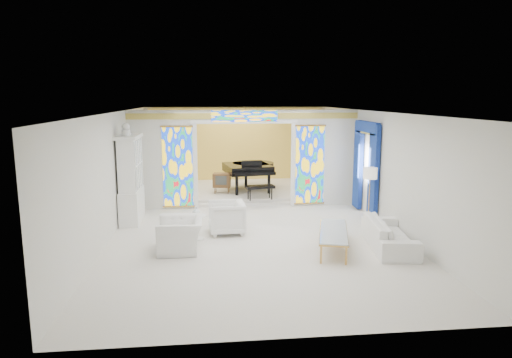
{
  "coord_description": "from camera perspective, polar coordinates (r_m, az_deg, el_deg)",
  "views": [
    {
      "loc": [
        -1.12,
        -11.88,
        3.38
      ],
      "look_at": [
        0.17,
        0.2,
        1.19
      ],
      "focal_mm": 32.0,
      "sensor_mm": 36.0,
      "label": 1
    }
  ],
  "objects": [
    {
      "name": "stained_glass_transom",
      "position": [
        13.83,
        -1.44,
        7.88
      ],
      "size": [
        2.0,
        0.04,
        0.34
      ],
      "primitive_type": "cube",
      "color": "gold",
      "rests_on": "partition_wall"
    },
    {
      "name": "floor_lamp",
      "position": [
        12.6,
        14.07,
        0.38
      ],
      "size": [
        0.48,
        0.48,
        1.52
      ],
      "rotation": [
        0.0,
        0.0,
        -0.37
      ],
      "color": "#BD8D42",
      "rests_on": "floor"
    },
    {
      "name": "partition_wall",
      "position": [
        14.03,
        -1.46,
        3.13
      ],
      "size": [
        7.0,
        0.22,
        3.0
      ],
      "color": "silver",
      "rests_on": "floor"
    },
    {
      "name": "wall_right",
      "position": [
        12.89,
        15.01,
        1.47
      ],
      "size": [
        0.02,
        12.0,
        3.0
      ],
      "primitive_type": "cube",
      "color": "silver",
      "rests_on": "floor"
    },
    {
      "name": "tv_console",
      "position": [
        15.42,
        -4.3,
        -0.16
      ],
      "size": [
        0.63,
        0.48,
        0.67
      ],
      "rotation": [
        0.0,
        0.0,
        -0.16
      ],
      "color": "brown",
      "rests_on": "alcove_platform"
    },
    {
      "name": "stained_glass_left",
      "position": [
        13.96,
        -9.75,
        1.49
      ],
      "size": [
        0.9,
        0.04,
        2.4
      ],
      "primitive_type": "cube",
      "color": "gold",
      "rests_on": "partition_wall"
    },
    {
      "name": "armchair_right",
      "position": [
        11.48,
        -3.71,
        -4.83
      ],
      "size": [
        0.93,
        0.91,
        0.81
      ],
      "primitive_type": "imported",
      "rotation": [
        0.0,
        0.0,
        -1.52
      ],
      "color": "white",
      "rests_on": "floor"
    },
    {
      "name": "coffee_table",
      "position": [
        10.39,
        9.66,
        -6.56
      ],
      "size": [
        1.11,
        2.08,
        0.44
      ],
      "rotation": [
        0.0,
        0.0,
        -0.26
      ],
      "color": "silver",
      "rests_on": "floor"
    },
    {
      "name": "wall_back",
      "position": [
        18.02,
        -2.48,
        4.2
      ],
      "size": [
        7.0,
        0.02,
        3.0
      ],
      "primitive_type": "cube",
      "color": "silver",
      "rests_on": "floor"
    },
    {
      "name": "gold_curtain_back",
      "position": [
        17.9,
        -2.46,
        4.16
      ],
      "size": [
        6.7,
        0.1,
        2.9
      ],
      "primitive_type": "cube",
      "color": "#E6C250",
      "rests_on": "wall_back"
    },
    {
      "name": "china_cabinet",
      "position": [
        12.85,
        -15.38,
        -0.07
      ],
      "size": [
        0.56,
        1.46,
        2.72
      ],
      "color": "white",
      "rests_on": "floor"
    },
    {
      "name": "sofa",
      "position": [
        10.85,
        16.33,
        -6.59
      ],
      "size": [
        1.15,
        2.28,
        0.64
      ],
      "primitive_type": "imported",
      "rotation": [
        0.0,
        0.0,
        1.43
      ],
      "color": "white",
      "rests_on": "floor"
    },
    {
      "name": "alcove_platform",
      "position": [
        16.36,
        -2.03,
        -1.41
      ],
      "size": [
        6.8,
        3.8,
        0.18
      ],
      "primitive_type": "cube",
      "color": "silver",
      "rests_on": "floor"
    },
    {
      "name": "ceiling",
      "position": [
        11.94,
        -0.7,
        8.38
      ],
      "size": [
        7.0,
        12.0,
        0.02
      ],
      "primitive_type": "cube",
      "color": "white",
      "rests_on": "wall_back"
    },
    {
      "name": "wall_front",
      "position": [
        6.28,
        4.5,
        -7.23
      ],
      "size": [
        7.0,
        0.02,
        3.0
      ],
      "primitive_type": "cube",
      "color": "silver",
      "rests_on": "floor"
    },
    {
      "name": "floor",
      "position": [
        12.4,
        -0.67,
        -5.6
      ],
      "size": [
        12.0,
        12.0,
        0.0
      ],
      "primitive_type": "plane",
      "color": "silver",
      "rests_on": "ground"
    },
    {
      "name": "armchair_left",
      "position": [
        10.35,
        -9.43,
        -6.89
      ],
      "size": [
        0.98,
        1.12,
        0.72
      ],
      "primitive_type": "imported",
      "rotation": [
        0.0,
        0.0,
        -1.56
      ],
      "color": "white",
      "rests_on": "floor"
    },
    {
      "name": "chandelier",
      "position": [
        15.96,
        -1.33,
        7.22
      ],
      "size": [
        0.48,
        0.48,
        0.3
      ],
      "primitive_type": "cylinder",
      "color": "#BD8D42",
      "rests_on": "ceiling"
    },
    {
      "name": "wall_left",
      "position": [
        12.27,
        -17.2,
        0.93
      ],
      "size": [
        0.02,
        12.0,
        3.0
      ],
      "primitive_type": "cube",
      "color": "silver",
      "rests_on": "floor"
    },
    {
      "name": "stained_glass_right",
      "position": [
        14.28,
        6.74,
        1.76
      ],
      "size": [
        0.9,
        0.04,
        2.4
      ],
      "primitive_type": "cube",
      "color": "gold",
      "rests_on": "partition_wall"
    },
    {
      "name": "vase",
      "position": [
        10.98,
        -7.45,
        -4.03
      ],
      "size": [
        0.2,
        0.2,
        0.21
      ],
      "primitive_type": "imported",
      "rotation": [
        0.0,
        0.0,
        -0.02
      ],
      "color": "silver",
      "rests_on": "side_table"
    },
    {
      "name": "side_table",
      "position": [
        11.06,
        -7.42,
        -5.58
      ],
      "size": [
        0.49,
        0.49,
        0.59
      ],
      "rotation": [
        0.0,
        0.0,
        0.04
      ],
      "color": "white",
      "rests_on": "floor"
    },
    {
      "name": "blue_drapes",
      "position": [
        13.49,
        13.57,
        2.24
      ],
      "size": [
        0.14,
        1.85,
        2.65
      ],
      "color": "navy",
      "rests_on": "wall_right"
    },
    {
      "name": "grand_piano",
      "position": [
        15.89,
        -0.68,
        1.35
      ],
      "size": [
        1.94,
        2.99,
        1.12
      ],
      "rotation": [
        0.0,
        0.0,
        0.17
      ],
      "color": "black",
      "rests_on": "alcove_platform"
    }
  ]
}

